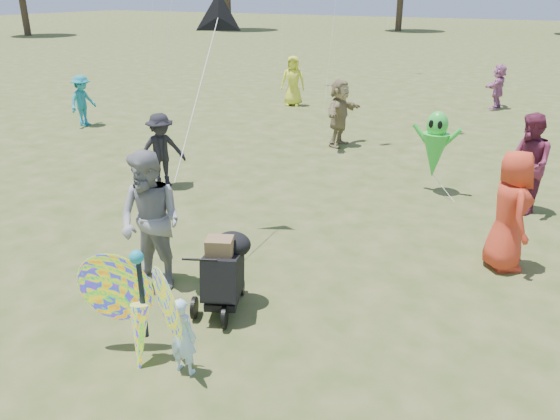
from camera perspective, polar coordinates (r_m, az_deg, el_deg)
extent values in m
plane|color=#51592B|center=(7.15, -4.45, -12.54)|extent=(160.00, 160.00, 0.00)
imported|color=#B3E2FE|center=(6.32, -10.16, -12.82)|extent=(0.36, 0.25, 0.95)
imported|color=gray|center=(7.87, -13.36, -1.21)|extent=(0.99, 0.78, 2.04)
ellipsoid|color=gray|center=(8.27, -16.61, -7.59)|extent=(0.54, 0.44, 0.17)
imported|color=red|center=(8.94, 22.88, -0.08)|extent=(0.95, 1.09, 1.88)
imported|color=black|center=(12.12, -12.29, 6.09)|extent=(1.06, 1.20, 1.62)
imported|color=#93815A|center=(15.15, 6.24, 10.05)|extent=(0.63, 1.72, 1.82)
imported|color=maroon|center=(11.41, 24.46, 4.41)|extent=(1.08, 1.17, 1.93)
imported|color=yellow|center=(20.56, 1.37, 13.33)|extent=(1.01, 0.81, 1.80)
imported|color=teal|center=(18.49, -19.92, 10.69)|extent=(0.68, 1.07, 1.57)
imported|color=#B7689E|center=(21.51, 21.81, 11.89)|extent=(0.71, 1.52, 1.57)
cube|color=black|center=(7.31, -5.97, -6.66)|extent=(0.77, 0.97, 0.71)
cube|color=black|center=(7.48, -5.87, -8.88)|extent=(0.65, 0.79, 0.10)
ellipsoid|color=black|center=(7.35, -4.97, -3.59)|extent=(0.51, 0.45, 0.33)
cylinder|color=black|center=(7.40, -8.95, -10.05)|extent=(0.17, 0.29, 0.30)
cylinder|color=black|center=(7.16, -5.82, -11.10)|extent=(0.17, 0.29, 0.30)
cylinder|color=black|center=(7.86, -3.98, -8.10)|extent=(0.13, 0.22, 0.22)
cylinder|color=black|center=(6.77, -8.39, -5.16)|extent=(0.41, 0.21, 0.03)
cube|color=olive|center=(7.09, -6.32, -3.93)|extent=(0.42, 0.39, 0.26)
ellipsoid|color=red|center=(6.71, -16.77, -7.83)|extent=(0.98, 0.71, 1.24)
ellipsoid|color=red|center=(6.24, -11.72, -9.69)|extent=(0.98, 0.71, 1.24)
cylinder|color=black|center=(6.50, -14.18, -9.04)|extent=(0.06, 0.06, 1.00)
cone|color=red|center=(6.62, -14.47, -13.26)|extent=(0.36, 0.49, 0.93)
sphere|color=teal|center=(6.23, -14.78, -4.78)|extent=(0.16, 0.16, 0.16)
cone|color=black|center=(9.22, -6.48, 19.41)|extent=(0.89, 0.62, 0.81)
cylinder|color=silver|center=(8.26, -8.55, 12.01)|extent=(0.70, 2.19, 2.01)
cone|color=green|center=(11.96, 15.79, 5.50)|extent=(0.56, 0.56, 0.95)
ellipsoid|color=green|center=(11.80, 16.12, 8.52)|extent=(0.44, 0.39, 0.57)
ellipsoid|color=black|center=(11.63, 15.51, 8.66)|extent=(0.10, 0.05, 0.17)
ellipsoid|color=black|center=(11.59, 16.37, 8.52)|extent=(0.10, 0.05, 0.17)
cylinder|color=green|center=(11.92, 14.59, 7.57)|extent=(0.43, 0.10, 0.49)
cylinder|color=green|center=(11.80, 17.41, 7.12)|extent=(0.43, 0.10, 0.49)
cylinder|color=silver|center=(11.89, 16.66, 2.27)|extent=(0.61, 0.41, 0.41)
cylinder|color=#3A2D21|center=(59.99, -5.49, 20.23)|extent=(0.70, 0.70, 4.20)
cylinder|color=#3A2D21|center=(59.49, 12.38, 19.63)|extent=(0.63, 0.63, 3.78)
cylinder|color=#3A2D21|center=(57.20, -25.12, 17.97)|extent=(0.59, 0.59, 3.57)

